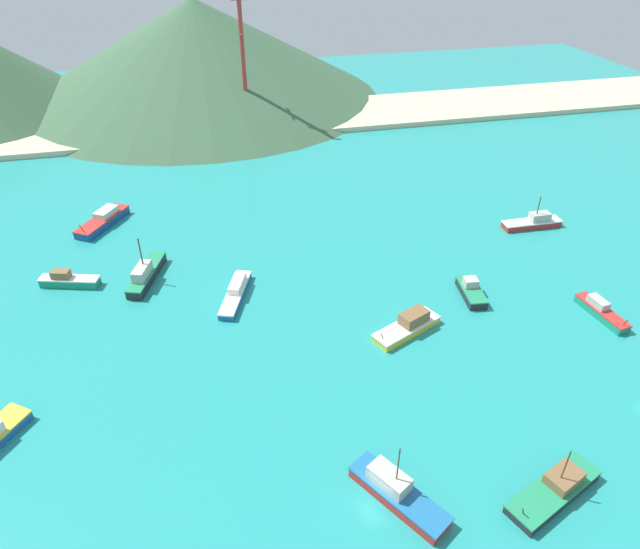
{
  "coord_description": "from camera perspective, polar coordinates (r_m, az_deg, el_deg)",
  "views": [
    {
      "loc": [
        -12.27,
        -29.74,
        46.52
      ],
      "look_at": [
        3.24,
        36.14,
        0.96
      ],
      "focal_mm": 31.59,
      "sensor_mm": 36.0,
      "label": 1
    }
  ],
  "objects": [
    {
      "name": "fishing_boat_0",
      "position": [
        85.3,
        -17.24,
        0.06
      ],
      "size": [
        5.65,
        11.05,
        7.13
      ],
      "color": "#232328",
      "rests_on": "ground"
    },
    {
      "name": "fishing_boat_4",
      "position": [
        73.16,
        8.96,
        -5.11
      ],
      "size": [
        10.04,
        6.66,
        2.58
      ],
      "color": "gold",
      "rests_on": "ground"
    },
    {
      "name": "fishing_boat_7",
      "position": [
        83.67,
        26.59,
        -3.32
      ],
      "size": [
        3.0,
        8.42,
        2.31
      ],
      "color": "#198466",
      "rests_on": "ground"
    },
    {
      "name": "radio_tower",
      "position": [
        136.23,
        -7.85,
        21.43
      ],
      "size": [
        3.46,
        2.77,
        34.63
      ],
      "color": "#B7332D",
      "rests_on": "ground"
    },
    {
      "name": "fishing_boat_12",
      "position": [
        88.18,
        -24.13,
        -0.55
      ],
      "size": [
        8.65,
        4.21,
        2.5
      ],
      "color": "#198466",
      "rests_on": "ground"
    },
    {
      "name": "fishing_boat_3",
      "position": [
        79.23,
        -8.52,
        -1.77
      ],
      "size": [
        5.74,
        10.86,
        2.02
      ],
      "color": "#1E5BA8",
      "rests_on": "ground"
    },
    {
      "name": "fishing_boat_1",
      "position": [
        60.06,
        22.71,
        -19.41
      ],
      "size": [
        10.91,
        6.83,
        5.91
      ],
      "color": "#232328",
      "rests_on": "ground"
    },
    {
      "name": "fishing_boat_6",
      "position": [
        55.98,
        7.73,
        -20.95
      ],
      "size": [
        7.71,
        10.19,
        6.88
      ],
      "color": "red",
      "rests_on": "ground"
    },
    {
      "name": "ground",
      "position": [
        76.85,
        -1.31,
        -3.55
      ],
      "size": [
        260.0,
        280.0,
        0.5
      ],
      "color": "teal"
    },
    {
      "name": "fishing_boat_13",
      "position": [
        102.62,
        -21.11,
        5.16
      ],
      "size": [
        8.61,
        11.13,
        2.91
      ],
      "color": "#14478C",
      "rests_on": "ground"
    },
    {
      "name": "fishing_boat_9",
      "position": [
        101.88,
        20.8,
        4.98
      ],
      "size": [
        10.16,
        2.71,
        5.6
      ],
      "color": "red",
      "rests_on": "ground"
    },
    {
      "name": "hill_central",
      "position": [
        165.27,
        -12.41,
        21.42
      ],
      "size": [
        98.08,
        98.08,
        25.36
      ],
      "color": "#3D6042",
      "rests_on": "ground"
    },
    {
      "name": "fishing_boat_8",
      "position": [
        81.24,
        15.07,
        -1.62
      ],
      "size": [
        3.33,
        7.01,
        2.4
      ],
      "color": "#232328",
      "rests_on": "ground"
    },
    {
      "name": "beach_strip",
      "position": [
        144.47,
        -7.96,
        15.1
      ],
      "size": [
        247.0,
        23.81,
        1.2
      ],
      "primitive_type": "cube",
      "color": "beige",
      "rests_on": "ground"
    }
  ]
}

